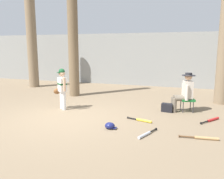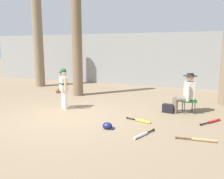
% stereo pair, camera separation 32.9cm
% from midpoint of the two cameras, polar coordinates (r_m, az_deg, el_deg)
% --- Properties ---
extents(ground_plane, '(60.00, 60.00, 0.00)m').
position_cam_midpoint_polar(ground_plane, '(6.74, -9.16, -6.73)').
color(ground_plane, '#7F6B51').
extents(concrete_back_wall, '(18.00, 0.36, 2.67)m').
position_cam_midpoint_polar(concrete_back_wall, '(12.44, 6.11, 7.31)').
color(concrete_back_wall, gray).
rests_on(concrete_back_wall, ground).
extents(tree_near_player, '(0.61, 0.61, 4.99)m').
position_cam_midpoint_polar(tree_near_player, '(9.59, -7.54, 11.51)').
color(tree_near_player, brown).
rests_on(tree_near_player, ground).
extents(young_ballplayer, '(0.59, 0.41, 1.31)m').
position_cam_midpoint_polar(young_ballplayer, '(7.57, -10.53, 0.87)').
color(young_ballplayer, white).
rests_on(young_ballplayer, ground).
extents(folding_stool, '(0.50, 0.50, 0.41)m').
position_cam_midpoint_polar(folding_stool, '(7.46, 19.39, -2.65)').
color(folding_stool, '#196B2D').
rests_on(folding_stool, ground).
extents(seated_spectator, '(0.68, 0.53, 1.20)m').
position_cam_midpoint_polar(seated_spectator, '(7.39, 18.77, -0.55)').
color(seated_spectator, '#6B6051').
rests_on(seated_spectator, ground).
extents(handbag_beside_stool, '(0.37, 0.24, 0.26)m').
position_cam_midpoint_polar(handbag_beside_stool, '(7.35, 14.80, -4.47)').
color(handbag_beside_stool, black).
rests_on(handbag_beside_stool, ground).
extents(tree_far_left, '(0.80, 0.80, 4.83)m').
position_cam_midpoint_polar(tree_far_left, '(12.36, -16.74, 10.00)').
color(tree_far_left, '#7F6B51').
rests_on(tree_far_left, ground).
extents(bat_wood_tan, '(0.83, 0.15, 0.07)m').
position_cam_midpoint_polar(bat_wood_tan, '(5.44, 22.41, -11.23)').
color(bat_wood_tan, tan).
rests_on(bat_wood_tan, ground).
extents(bat_yellow_trainer, '(0.72, 0.25, 0.07)m').
position_cam_midpoint_polar(bat_yellow_trainer, '(6.33, 8.56, -7.53)').
color(bat_yellow_trainer, yellow).
rests_on(bat_yellow_trainer, ground).
extents(bat_red_barrel, '(0.52, 0.68, 0.07)m').
position_cam_midpoint_polar(bat_red_barrel, '(6.82, 24.57, -7.07)').
color(bat_red_barrel, red).
rests_on(bat_red_barrel, ground).
extents(bat_aluminum_silver, '(0.33, 0.72, 0.07)m').
position_cam_midpoint_polar(bat_aluminum_silver, '(5.36, 9.13, -10.86)').
color(bat_aluminum_silver, '#B7BCC6').
rests_on(bat_aluminum_silver, ground).
extents(batting_helmet_navy, '(0.29, 0.22, 0.17)m').
position_cam_midpoint_polar(batting_helmet_navy, '(5.75, 0.54, -8.83)').
color(batting_helmet_navy, navy).
rests_on(batting_helmet_navy, ground).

